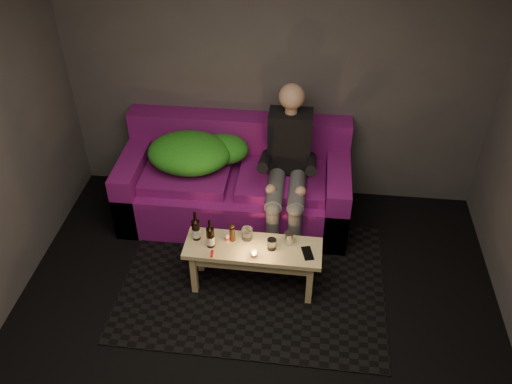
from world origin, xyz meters
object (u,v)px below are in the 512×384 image
beer_bottle_a (196,229)px  sofa (236,185)px  steel_cup (289,238)px  beer_bottle_b (210,237)px  coffee_table (253,254)px  person (288,164)px

beer_bottle_a → sofa: bearing=78.2°
steel_cup → beer_bottle_a: bearing=-177.9°
steel_cup → sofa: bearing=122.3°
beer_bottle_a → steel_cup: (0.76, 0.03, -0.05)m
beer_bottle_a → steel_cup: size_ratio=2.51×
beer_bottle_b → sofa: bearing=86.5°
beer_bottle_a → beer_bottle_b: 0.15m
coffee_table → beer_bottle_a: size_ratio=4.09×
beer_bottle_a → beer_bottle_b: size_ratio=1.03×
beer_bottle_b → steel_cup: (0.63, 0.10, -0.04)m
beer_bottle_b → coffee_table: bearing=4.4°
sofa → steel_cup: (0.57, -0.89, 0.18)m
person → beer_bottle_b: (-0.56, -0.82, -0.19)m
steel_cup → person: bearing=95.0°
sofa → coffee_table: 1.01m
coffee_table → beer_bottle_a: 0.51m
person → beer_bottle_b: size_ratio=5.36×
person → steel_cup: bearing=-85.0°
sofa → steel_cup: size_ratio=19.64×
person → beer_bottle_a: bearing=-132.9°
coffee_table → beer_bottle_b: (-0.34, -0.03, 0.18)m
beer_bottle_b → steel_cup: bearing=9.2°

